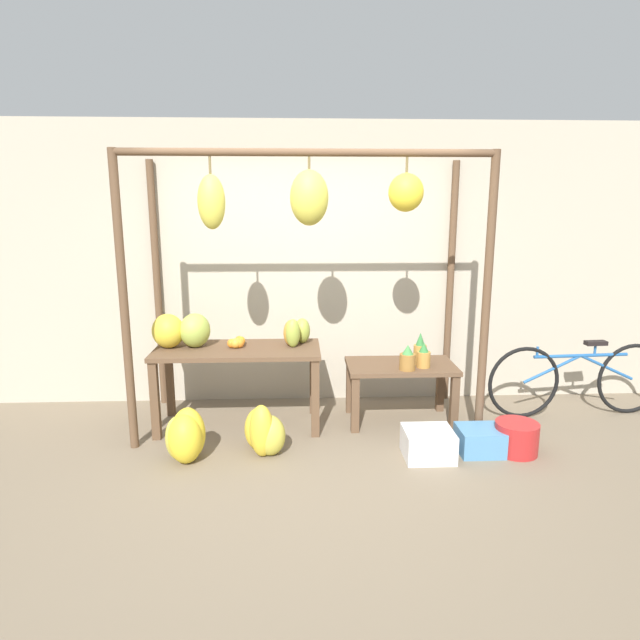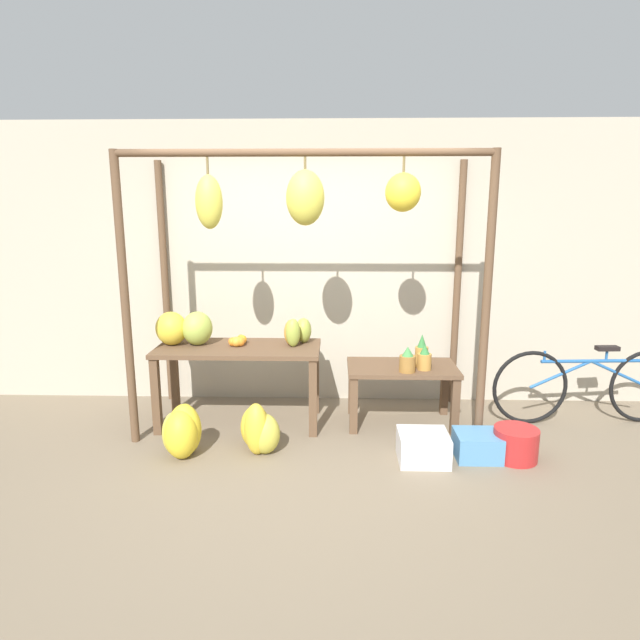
{
  "view_description": "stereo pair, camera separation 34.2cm",
  "coord_description": "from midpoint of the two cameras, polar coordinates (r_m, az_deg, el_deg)",
  "views": [
    {
      "loc": [
        -0.09,
        -3.76,
        1.99
      ],
      "look_at": [
        0.12,
        0.91,
        0.99
      ],
      "focal_mm": 30.0,
      "sensor_mm": 36.0,
      "label": 1
    },
    {
      "loc": [
        0.25,
        -3.76,
        1.99
      ],
      "look_at": [
        0.12,
        0.91,
        0.99
      ],
      "focal_mm": 30.0,
      "sensor_mm": 36.0,
      "label": 2
    }
  ],
  "objects": [
    {
      "name": "stall_awning",
      "position": [
        4.44,
        -3.28,
        9.28
      ],
      "size": [
        3.0,
        1.22,
        2.42
      ],
      "color": "brown",
      "rests_on": "ground_plane"
    },
    {
      "name": "pineapple_cluster",
      "position": [
        4.88,
        8.27,
        -3.8
      ],
      "size": [
        0.29,
        0.29,
        0.3
      ],
      "color": "olive",
      "rests_on": "display_table_side"
    },
    {
      "name": "shop_wall_back",
      "position": [
        5.42,
        -3.4,
        5.82
      ],
      "size": [
        8.0,
        0.08,
        2.8
      ],
      "color": "#B2A893",
      "rests_on": "ground_plane"
    },
    {
      "name": "papaya_pile",
      "position": [
        4.89,
        -4.59,
        -1.32
      ],
      "size": [
        0.26,
        0.32,
        0.26
      ],
      "color": "#93A33D",
      "rests_on": "display_table_main"
    },
    {
      "name": "banana_pile_ground_right",
      "position": [
        4.49,
        -8.28,
        -11.72
      ],
      "size": [
        0.41,
        0.44,
        0.44
      ],
      "color": "gold",
      "rests_on": "ground_plane"
    },
    {
      "name": "fruit_crate_purple",
      "position": [
        4.63,
        14.6,
        -12.34
      ],
      "size": [
        0.35,
        0.32,
        0.21
      ],
      "color": "#4C84B2",
      "rests_on": "ground_plane"
    },
    {
      "name": "parked_bicycle",
      "position": [
        5.63,
        24.31,
        -5.78
      ],
      "size": [
        1.79,
        0.15,
        0.74
      ],
      "color": "black",
      "rests_on": "ground_plane"
    },
    {
      "name": "display_table_side",
      "position": [
        5.01,
        6.65,
        -5.86
      ],
      "size": [
        0.99,
        0.57,
        0.56
      ],
      "color": "brown",
      "rests_on": "ground_plane"
    },
    {
      "name": "blue_bucket",
      "position": [
        4.7,
        18.24,
        -11.86
      ],
      "size": [
        0.35,
        0.35,
        0.26
      ],
      "color": "#AD2323",
      "rests_on": "ground_plane"
    },
    {
      "name": "fruit_crate_white",
      "position": [
        4.46,
        9.27,
        -12.92
      ],
      "size": [
        0.39,
        0.35,
        0.23
      ],
      "color": "silver",
      "rests_on": "ground_plane"
    },
    {
      "name": "ground_plane",
      "position": [
        4.26,
        -3.47,
        -15.8
      ],
      "size": [
        20.0,
        20.0,
        0.0
      ],
      "primitive_type": "plane",
      "color": "#756651"
    },
    {
      "name": "orange_pile",
      "position": [
        4.91,
        -10.8,
        -2.39
      ],
      "size": [
        0.15,
        0.23,
        0.09
      ],
      "color": "orange",
      "rests_on": "display_table_main"
    },
    {
      "name": "banana_pile_on_table",
      "position": [
        4.99,
        -16.55,
        -1.12
      ],
      "size": [
        0.62,
        0.38,
        0.31
      ],
      "color": "#9EB247",
      "rests_on": "display_table_main"
    },
    {
      "name": "display_table_main",
      "position": [
        4.92,
        -10.73,
        -4.28
      ],
      "size": [
        1.48,
        0.65,
        0.74
      ],
      "color": "brown",
      "rests_on": "ground_plane"
    },
    {
      "name": "banana_pile_ground_left",
      "position": [
        4.51,
        -16.3,
        -11.79
      ],
      "size": [
        0.38,
        0.45,
        0.43
      ],
      "color": "yellow",
      "rests_on": "ground_plane"
    }
  ]
}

